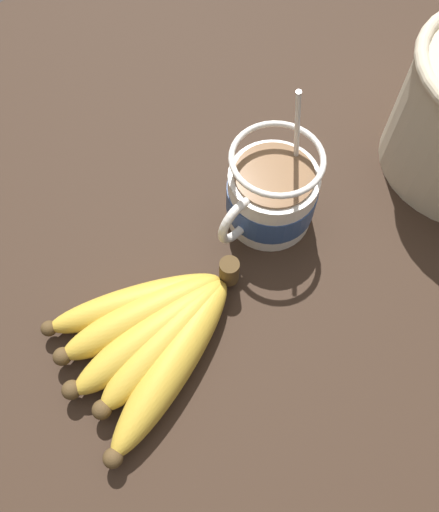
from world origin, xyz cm
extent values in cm
cube|color=#332319|center=(0.00, 0.00, 1.38)|extent=(109.34, 109.34, 2.76)
cylinder|color=white|center=(-5.16, -1.59, 6.36)|extent=(9.28, 9.28, 7.20)
cylinder|color=navy|center=(-5.16, -1.59, 6.21)|extent=(9.48, 9.48, 3.45)
torus|color=white|center=(0.43, -1.59, 7.69)|extent=(5.64, 0.90, 5.64)
cylinder|color=#846042|center=(-5.16, -1.59, 10.06)|extent=(8.08, 8.08, 0.40)
torus|color=white|center=(-5.16, -1.59, 12.62)|extent=(9.28, 9.28, 0.60)
cylinder|color=silver|center=(-8.16, -1.59, 11.99)|extent=(3.25, 0.50, 15.55)
ellipsoid|color=silver|center=(-6.78, -1.59, 4.26)|extent=(3.00, 2.00, 0.80)
cylinder|color=#4C381E|center=(3.99, 0.89, 5.53)|extent=(2.00, 2.00, 3.00)
ellipsoid|color=gold|center=(12.40, -3.69, 4.46)|extent=(16.69, 11.20, 3.42)
sphere|color=#4C381E|center=(19.92, -7.79, 4.46)|extent=(1.54, 1.54, 1.54)
ellipsoid|color=gold|center=(12.85, -2.00, 4.69)|extent=(17.01, 8.83, 3.86)
sphere|color=#4C381E|center=(20.75, -4.58, 4.69)|extent=(1.74, 1.74, 1.74)
ellipsoid|color=gold|center=(13.54, -0.38, 4.73)|extent=(17.63, 6.20, 3.96)
sphere|color=#4C381E|center=(22.09, -1.52, 4.73)|extent=(1.78, 1.78, 1.78)
ellipsoid|color=gold|center=(13.17, 1.36, 4.72)|extent=(16.55, 4.77, 3.94)
sphere|color=#4C381E|center=(21.34, 1.77, 4.72)|extent=(1.77, 1.77, 1.77)
ellipsoid|color=gold|center=(14.11, 3.31, 4.70)|extent=(19.20, 8.15, 3.90)
sphere|color=#4C381E|center=(23.26, 5.49, 4.70)|extent=(1.75, 1.75, 1.75)
camera|label=1|loc=(20.67, 15.36, 49.60)|focal=35.00mm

